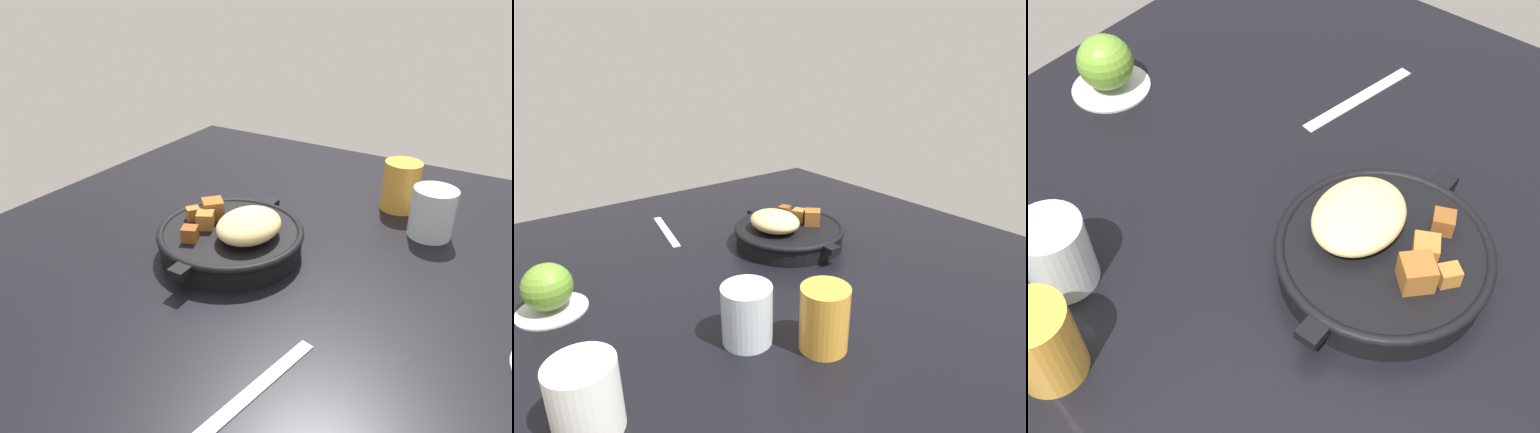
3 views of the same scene
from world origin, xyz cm
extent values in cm
cube|color=black|center=(0.00, 0.00, -1.20)|extent=(101.97, 99.45, 2.40)
cylinder|color=black|center=(3.43, -6.57, 1.92)|extent=(21.83, 21.83, 3.85)
torus|color=black|center=(3.43, -6.57, 3.54)|extent=(22.59, 22.59, 1.20)
cube|color=black|center=(15.55, -6.57, 3.27)|extent=(2.64, 2.40, 1.20)
cube|color=black|center=(-8.69, -6.57, 3.27)|extent=(2.64, 2.40, 1.20)
ellipsoid|color=#DBBC7F|center=(3.78, -3.01, 5.82)|extent=(11.16, 8.95, 3.95)
cube|color=#935623|center=(1.55, -11.21, 5.41)|extent=(4.45, 4.44, 3.12)
cube|color=#A86B2D|center=(4.74, -10.34, 5.13)|extent=(3.45, 3.45, 2.56)
cube|color=#A86B2D|center=(3.60, -13.61, 4.88)|extent=(2.70, 2.66, 2.06)
cube|color=brown|center=(9.10, -9.91, 4.93)|extent=(2.89, 2.92, 2.17)
cylinder|color=#B7BABF|center=(6.29, 38.52, 0.30)|extent=(10.54, 10.54, 0.60)
sphere|color=olive|center=(6.29, 38.52, 4.26)|extent=(7.32, 7.32, 7.32)
cube|color=silver|center=(25.17, 10.94, 0.18)|extent=(18.48, 5.18, 0.36)
cylinder|color=gold|center=(-25.28, 11.34, 4.53)|extent=(6.63, 6.63, 9.05)
cylinder|color=white|center=(-20.37, 40.45, 4.22)|extent=(7.24, 7.24, 8.44)
cylinder|color=silver|center=(-17.87, 18.62, 4.16)|extent=(7.05, 7.05, 8.33)
camera|label=1|loc=(55.15, 29.27, 38.70)|focal=32.93mm
camera|label=2|loc=(-59.56, 46.55, 37.26)|focal=30.38mm
camera|label=3|loc=(-35.15, -24.13, 56.71)|focal=46.40mm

